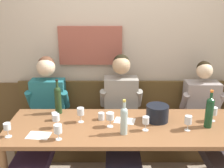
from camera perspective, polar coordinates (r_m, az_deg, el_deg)
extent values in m
cube|color=#C3B39E|center=(3.38, 2.27, 8.55)|extent=(6.80, 0.08, 2.80)
cube|color=#9A4F40|center=(3.33, -4.51, 8.23)|extent=(0.78, 0.04, 0.48)
cube|color=brown|center=(3.61, 2.11, -6.61)|extent=(6.80, 0.03, 0.90)
cube|color=brown|center=(3.51, 2.19, -11.60)|extent=(2.65, 0.42, 0.44)
cube|color=#5B2C28|center=(3.40, 2.24, -8.01)|extent=(2.60, 0.39, 0.05)
cube|color=brown|center=(3.47, 2.18, -2.92)|extent=(2.65, 0.04, 0.45)
cube|color=brown|center=(2.69, 2.80, -9.25)|extent=(2.35, 0.80, 0.04)
cylinder|color=brown|center=(3.31, -17.56, -11.90)|extent=(0.07, 0.07, 0.71)
cylinder|color=brown|center=(3.39, 21.89, -11.65)|extent=(0.07, 0.07, 0.71)
cube|color=#352441|center=(3.01, -15.34, -13.10)|extent=(0.34, 1.07, 0.11)
cube|color=#236D77|center=(3.37, -13.30, -3.39)|extent=(0.41, 0.20, 0.53)
sphere|color=beige|center=(3.23, -13.88, 3.53)|extent=(0.22, 0.22, 0.22)
sphere|color=brown|center=(3.25, -13.82, 4.10)|extent=(0.20, 0.20, 0.20)
cylinder|color=#236D77|center=(3.38, -17.04, -3.18)|extent=(0.08, 0.20, 0.27)
cylinder|color=#236D77|center=(3.28, -9.81, -3.29)|extent=(0.08, 0.20, 0.27)
cube|color=#262539|center=(2.91, 2.37, -13.63)|extent=(0.34, 1.07, 0.11)
cube|color=gray|center=(3.28, 2.07, -3.28)|extent=(0.40, 0.24, 0.55)
sphere|color=tan|center=(3.13, 2.17, 4.04)|extent=(0.21, 0.21, 0.21)
sphere|color=black|center=(3.15, 2.16, 4.63)|extent=(0.20, 0.20, 0.20)
cylinder|color=gray|center=(3.22, -1.70, -3.08)|extent=(0.08, 0.20, 0.27)
cylinder|color=gray|center=(3.24, 5.90, -3.07)|extent=(0.08, 0.20, 0.27)
cube|color=#373136|center=(3.11, 21.45, -12.76)|extent=(0.34, 1.07, 0.11)
cube|color=gray|center=(3.46, 18.71, -3.55)|extent=(0.41, 0.24, 0.50)
sphere|color=beige|center=(3.34, 19.44, 2.69)|extent=(0.19, 0.19, 0.19)
sphere|color=black|center=(3.35, 19.35, 3.20)|extent=(0.18, 0.18, 0.18)
cylinder|color=gray|center=(3.35, 15.49, -3.63)|extent=(0.08, 0.20, 0.27)
cylinder|color=gray|center=(3.49, 22.33, -3.49)|extent=(0.08, 0.20, 0.27)
cylinder|color=black|center=(2.78, 9.86, -6.20)|extent=(0.23, 0.23, 0.17)
cylinder|color=#20391C|center=(2.95, -11.35, -3.88)|extent=(0.07, 0.07, 0.25)
sphere|color=#20391C|center=(2.90, -11.52, -1.32)|extent=(0.07, 0.07, 0.07)
cylinder|color=#20391C|center=(2.88, -11.59, -0.27)|extent=(0.03, 0.03, 0.09)
cylinder|color=black|center=(2.87, -11.66, 0.80)|extent=(0.03, 0.03, 0.02)
cylinder|color=#174124|center=(2.76, 20.27, -6.31)|extent=(0.08, 0.08, 0.25)
sphere|color=#174124|center=(2.71, 20.60, -3.61)|extent=(0.08, 0.08, 0.08)
cylinder|color=#174124|center=(2.69, 20.73, -2.55)|extent=(0.03, 0.03, 0.09)
cylinder|color=orange|center=(2.67, 20.85, -1.47)|extent=(0.03, 0.03, 0.02)
cylinder|color=#ADC9C6|center=(2.48, 2.73, -8.42)|extent=(0.07, 0.07, 0.22)
sphere|color=#ADC9C6|center=(2.43, 2.77, -5.88)|extent=(0.07, 0.07, 0.07)
cylinder|color=#ADC9C6|center=(2.41, 2.79, -4.78)|extent=(0.03, 0.03, 0.08)
cylinder|color=gold|center=(2.39, 2.81, -3.63)|extent=(0.03, 0.03, 0.02)
cylinder|color=silver|center=(2.69, 16.03, -9.52)|extent=(0.06, 0.06, 0.00)
cylinder|color=silver|center=(2.67, 16.09, -8.85)|extent=(0.01, 0.01, 0.07)
cylinder|color=silver|center=(2.64, 16.23, -7.43)|extent=(0.07, 0.07, 0.08)
cylinder|color=#E7D18B|center=(2.65, 16.18, -8.01)|extent=(0.06, 0.06, 0.02)
cylinder|color=silver|center=(2.68, -11.65, -9.18)|extent=(0.07, 0.07, 0.00)
cylinder|color=silver|center=(2.67, -11.71, -8.41)|extent=(0.01, 0.01, 0.08)
cylinder|color=silver|center=(2.64, -11.81, -7.04)|extent=(0.07, 0.07, 0.07)
cylinder|color=#EDDD90|center=(2.64, -11.78, -7.42)|extent=(0.06, 0.06, 0.03)
cylinder|color=silver|center=(2.76, -6.54, -8.07)|extent=(0.06, 0.06, 0.00)
cylinder|color=silver|center=(2.74, -6.58, -7.30)|extent=(0.01, 0.01, 0.08)
cylinder|color=silver|center=(2.71, -6.63, -5.85)|extent=(0.07, 0.07, 0.07)
cylinder|color=silver|center=(2.61, 7.34, -9.80)|extent=(0.06, 0.06, 0.00)
cylinder|color=silver|center=(2.59, 7.37, -9.10)|extent=(0.01, 0.01, 0.07)
cylinder|color=silver|center=(2.56, 7.44, -7.73)|extent=(0.06, 0.06, 0.07)
cylinder|color=#F3E679|center=(2.57, 7.41, -8.24)|extent=(0.06, 0.06, 0.02)
cylinder|color=silver|center=(2.65, -0.27, -9.09)|extent=(0.06, 0.06, 0.00)
cylinder|color=silver|center=(2.64, -0.27, -8.33)|extent=(0.01, 0.01, 0.08)
cylinder|color=silver|center=(2.60, -0.27, -6.92)|extent=(0.08, 0.08, 0.07)
cylinder|color=silver|center=(2.65, -21.25, -10.47)|extent=(0.06, 0.06, 0.00)
cylinder|color=silver|center=(2.64, -21.34, -9.74)|extent=(0.01, 0.01, 0.07)
cylinder|color=silver|center=(2.61, -21.51, -8.44)|extent=(0.07, 0.07, 0.06)
cylinder|color=#DDDE8B|center=(2.61, -21.47, -8.80)|extent=(0.06, 0.06, 0.03)
cylinder|color=silver|center=(2.95, 20.90, -7.41)|extent=(0.06, 0.06, 0.00)
cylinder|color=silver|center=(2.94, 20.98, -6.77)|extent=(0.01, 0.01, 0.07)
cylinder|color=silver|center=(2.91, 21.14, -5.45)|extent=(0.08, 0.08, 0.08)
cylinder|color=silver|center=(2.48, -11.26, -11.56)|extent=(0.06, 0.06, 0.00)
cylinder|color=silver|center=(2.47, -11.31, -10.87)|extent=(0.01, 0.01, 0.06)
cylinder|color=silver|center=(2.43, -11.42, -9.39)|extent=(0.07, 0.07, 0.08)
cylinder|color=#F3D48F|center=(2.44, -11.39, -9.87)|extent=(0.07, 0.07, 0.03)
cylinder|color=silver|center=(2.78, -2.16, -6.92)|extent=(0.07, 0.07, 0.08)
cylinder|color=silver|center=(2.82, -12.10, -6.83)|extent=(0.06, 0.06, 0.09)
cube|color=white|center=(2.59, -15.35, -10.59)|extent=(0.22, 0.17, 0.00)
cube|color=white|center=(2.77, 2.90, -7.88)|extent=(0.24, 0.19, 0.00)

